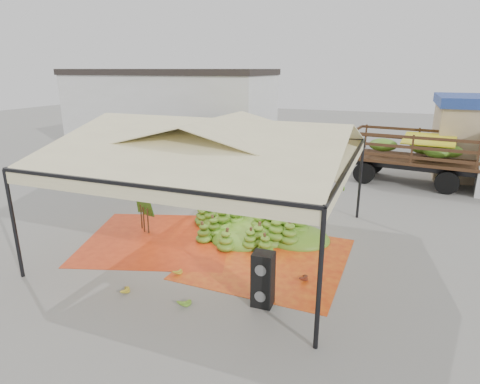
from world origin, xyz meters
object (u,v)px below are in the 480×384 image
at_px(speaker_stack, 263,279).
at_px(truck_right, 444,153).
at_px(vendor, 281,179).
at_px(truck_left, 232,143).
at_px(banana_heap, 262,216).

relative_size(speaker_stack, truck_right, 0.17).
bearing_deg(vendor, truck_right, -158.07).
height_order(truck_left, truck_right, truck_right).
distance_m(truck_left, truck_right, 10.43).
bearing_deg(speaker_stack, banana_heap, 107.25).
distance_m(banana_heap, truck_right, 10.47).
height_order(vendor, truck_right, truck_right).
bearing_deg(truck_right, truck_left, -167.47).
relative_size(banana_heap, truck_left, 0.67).
xyz_separation_m(banana_heap, truck_left, (-4.20, 7.44, 1.01)).
distance_m(speaker_stack, truck_left, 13.05).
xyz_separation_m(vendor, truck_right, (6.70, 4.14, 0.87)).
bearing_deg(vendor, truck_left, -50.71).
bearing_deg(truck_left, truck_right, -6.88).
xyz_separation_m(speaker_stack, truck_left, (-5.67, 11.73, 0.89)).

